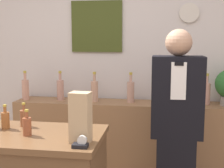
% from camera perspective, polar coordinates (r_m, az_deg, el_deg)
% --- Properties ---
extents(back_wall, '(5.20, 0.09, 2.70)m').
position_cam_1_polar(back_wall, '(3.50, 0.61, 4.55)').
color(back_wall, silver).
rests_on(back_wall, ground_plane).
extents(back_shelf, '(2.39, 0.37, 0.92)m').
position_cam_1_polar(back_shelf, '(3.42, 2.59, -10.90)').
color(back_shelf, '#8E6642').
rests_on(back_shelf, ground_plane).
extents(shopkeeper, '(0.42, 0.26, 1.66)m').
position_cam_1_polar(shopkeeper, '(2.70, 11.65, -8.11)').
color(shopkeeper, black).
rests_on(shopkeeper, ground_plane).
extents(paper_bag, '(0.13, 0.11, 0.31)m').
position_cam_1_polar(paper_bag, '(1.90, -5.78, -6.13)').
color(paper_bag, tan).
rests_on(paper_bag, display_counter).
extents(tape_dispenser, '(0.09, 0.06, 0.07)m').
position_cam_1_polar(tape_dispenser, '(1.85, -5.71, -10.83)').
color(tape_dispenser, black).
rests_on(tape_dispenser, display_counter).
extents(counter_bottle_3, '(0.06, 0.06, 0.17)m').
position_cam_1_polar(counter_bottle_3, '(2.32, -18.92, -6.21)').
color(counter_bottle_3, brown).
rests_on(counter_bottle_3, display_counter).
extents(counter_bottle_4, '(0.06, 0.06, 0.17)m').
position_cam_1_polar(counter_bottle_4, '(2.34, -15.79, -5.91)').
color(counter_bottle_4, brown).
rests_on(counter_bottle_4, display_counter).
extents(counter_bottle_5, '(0.06, 0.06, 0.17)m').
position_cam_1_polar(counter_bottle_5, '(2.12, -15.27, -7.38)').
color(counter_bottle_5, brown).
rests_on(counter_bottle_5, display_counter).
extents(shelf_bottle_0, '(0.08, 0.08, 0.32)m').
position_cam_1_polar(shelf_bottle_0, '(3.55, -15.54, -0.85)').
color(shelf_bottle_0, tan).
rests_on(shelf_bottle_0, back_shelf).
extents(shelf_bottle_1, '(0.08, 0.08, 0.32)m').
position_cam_1_polar(shelf_bottle_1, '(3.45, -9.42, -0.93)').
color(shelf_bottle_1, tan).
rests_on(shelf_bottle_1, back_shelf).
extents(shelf_bottle_2, '(0.08, 0.08, 0.32)m').
position_cam_1_polar(shelf_bottle_2, '(3.33, -3.22, -1.17)').
color(shelf_bottle_2, tan).
rests_on(shelf_bottle_2, back_shelf).
extents(shelf_bottle_3, '(0.08, 0.08, 0.32)m').
position_cam_1_polar(shelf_bottle_3, '(3.27, 3.43, -1.32)').
color(shelf_bottle_3, tan).
rests_on(shelf_bottle_3, back_shelf).
extents(shelf_bottle_4, '(0.08, 0.08, 0.32)m').
position_cam_1_polar(shelf_bottle_4, '(3.24, 10.21, -1.53)').
color(shelf_bottle_4, tan).
rests_on(shelf_bottle_4, back_shelf).
extents(shelf_bottle_5, '(0.08, 0.08, 0.32)m').
position_cam_1_polar(shelf_bottle_5, '(3.31, 16.88, -1.56)').
color(shelf_bottle_5, tan).
rests_on(shelf_bottle_5, back_shelf).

